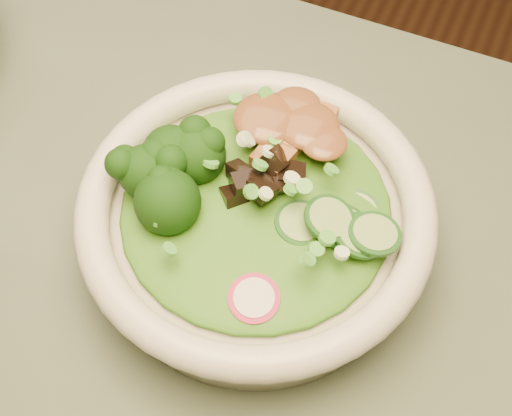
% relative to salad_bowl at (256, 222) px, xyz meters
% --- Properties ---
extents(salad_bowl, '(0.26, 0.26, 0.07)m').
position_rel_salad_bowl_xyz_m(salad_bowl, '(0.00, 0.00, 0.00)').
color(salad_bowl, silver).
rests_on(salad_bowl, dining_table).
extents(lettuce_bed, '(0.20, 0.20, 0.02)m').
position_rel_salad_bowl_xyz_m(lettuce_bed, '(-0.00, 0.00, 0.02)').
color(lettuce_bed, '#286114').
rests_on(lettuce_bed, salad_bowl).
extents(broccoli_florets, '(0.09, 0.09, 0.04)m').
position_rel_salad_bowl_xyz_m(broccoli_florets, '(-0.06, -0.01, 0.04)').
color(broccoli_florets, black).
rests_on(broccoli_florets, salad_bowl).
extents(radish_slices, '(0.11, 0.07, 0.02)m').
position_rel_salad_bowl_xyz_m(radish_slices, '(0.01, -0.06, 0.02)').
color(radish_slices, '#A90D3C').
rests_on(radish_slices, salad_bowl).
extents(cucumber_slices, '(0.09, 0.09, 0.03)m').
position_rel_salad_bowl_xyz_m(cucumber_slices, '(0.06, 0.00, 0.03)').
color(cucumber_slices, '#92C06A').
rests_on(cucumber_slices, salad_bowl).
extents(mushroom_heap, '(0.09, 0.09, 0.04)m').
position_rel_salad_bowl_xyz_m(mushroom_heap, '(-0.00, 0.01, 0.03)').
color(mushroom_heap, black).
rests_on(mushroom_heap, salad_bowl).
extents(tofu_cubes, '(0.10, 0.08, 0.03)m').
position_rel_salad_bowl_xyz_m(tofu_cubes, '(-0.00, 0.06, 0.03)').
color(tofu_cubes, '#A06335').
rests_on(tofu_cubes, salad_bowl).
extents(peanut_sauce, '(0.07, 0.05, 0.02)m').
position_rel_salad_bowl_xyz_m(peanut_sauce, '(-0.00, 0.06, 0.04)').
color(peanut_sauce, brown).
rests_on(peanut_sauce, tofu_cubes).
extents(scallion_garnish, '(0.19, 0.19, 0.02)m').
position_rel_salad_bowl_xyz_m(scallion_garnish, '(-0.00, 0.00, 0.04)').
color(scallion_garnish, '#54B23F').
rests_on(scallion_garnish, salad_bowl).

